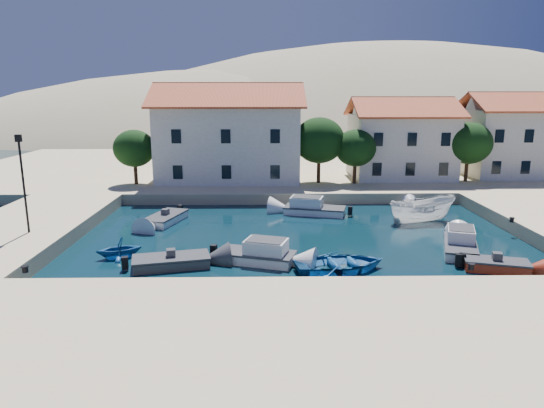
{
  "coord_description": "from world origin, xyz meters",
  "views": [
    {
      "loc": [
        -2.41,
        -22.09,
        9.66
      ],
      "look_at": [
        -1.86,
        11.51,
        2.0
      ],
      "focal_mm": 32.0,
      "sensor_mm": 36.0,
      "label": 1
    }
  ],
  "objects": [
    {
      "name": "quay_west",
      "position": [
        -19.0,
        10.0,
        0.5
      ],
      "size": [
        8.0,
        20.0,
        1.0
      ],
      "primitive_type": "cube",
      "color": "#CEB58D",
      "rests_on": "ground"
    },
    {
      "name": "cabin_cruiser_north",
      "position": [
        1.73,
        16.51,
        0.48
      ],
      "size": [
        5.29,
        3.28,
        1.6
      ],
      "rotation": [
        0.0,
        0.0,
        2.88
      ],
      "color": "white",
      "rests_on": "ground"
    },
    {
      "name": "motorboat_grey_sw",
      "position": [
        -7.74,
        4.22,
        0.29
      ],
      "size": [
        4.64,
        2.84,
        1.25
      ],
      "rotation": [
        0.0,
        0.0,
        0.23
      ],
      "color": "#37383D",
      "rests_on": "ground"
    },
    {
      "name": "quay_north",
      "position": [
        2.0,
        38.0,
        0.5
      ],
      "size": [
        80.0,
        36.0,
        1.0
      ],
      "primitive_type": "cube",
      "color": "#CEB58D",
      "rests_on": "ground"
    },
    {
      "name": "ground",
      "position": [
        0.0,
        0.0,
        0.0
      ],
      "size": [
        400.0,
        400.0,
        0.0
      ],
      "primitive_type": "plane",
      "color": "black",
      "rests_on": "ground"
    },
    {
      "name": "hills",
      "position": [
        20.64,
        123.62,
        -23.4
      ],
      "size": [
        254.0,
        176.0,
        99.0
      ],
      "color": "tan",
      "rests_on": "ground"
    },
    {
      "name": "rowboat_south",
      "position": [
        1.83,
        3.52,
        0.0
      ],
      "size": [
        5.73,
        4.57,
        1.06
      ],
      "primitive_type": "imported",
      "rotation": [
        0.0,
        0.0,
        1.76
      ],
      "color": "#1B5694",
      "rests_on": "ground"
    },
    {
      "name": "cabin_cruiser_south",
      "position": [
        -2.92,
        4.95,
        0.48
      ],
      "size": [
        4.94,
        3.24,
        1.6
      ],
      "rotation": [
        0.0,
        0.0,
        -0.31
      ],
      "color": "white",
      "rests_on": "ground"
    },
    {
      "name": "motorboat_white_west",
      "position": [
        -10.01,
        14.08,
        0.29
      ],
      "size": [
        3.06,
        4.69,
        1.25
      ],
      "rotation": [
        0.0,
        0.0,
        -1.86
      ],
      "color": "white",
      "rests_on": "ground"
    },
    {
      "name": "motorboat_red_se",
      "position": [
        10.54,
        3.31,
        0.3
      ],
      "size": [
        3.7,
        2.41,
        1.25
      ],
      "rotation": [
        0.0,
        0.0,
        -0.28
      ],
      "color": "maroon",
      "rests_on": "ground"
    },
    {
      "name": "rowboat_west",
      "position": [
        -11.17,
        5.91,
        0.0
      ],
      "size": [
        3.33,
        3.13,
        1.4
      ],
      "primitive_type": "imported",
      "rotation": [
        0.0,
        0.0,
        -1.18
      ],
      "color": "#1B5694",
      "rests_on": "ground"
    },
    {
      "name": "motorboat_white_ne",
      "position": [
        10.55,
        17.49,
        0.3
      ],
      "size": [
        1.6,
        3.4,
        1.25
      ],
      "rotation": [
        0.0,
        0.0,
        1.57
      ],
      "color": "white",
      "rests_on": "ground"
    },
    {
      "name": "quay_south",
      "position": [
        0.0,
        -6.0,
        0.5
      ],
      "size": [
        52.0,
        12.0,
        1.0
      ],
      "primitive_type": "cube",
      "color": "#CEB58D",
      "rests_on": "ground"
    },
    {
      "name": "trees",
      "position": [
        4.51,
        25.46,
        4.84
      ],
      "size": [
        37.3,
        5.3,
        6.45
      ],
      "color": "#382314",
      "rests_on": "quay_north"
    },
    {
      "name": "cabin_cruiser_east",
      "position": [
        9.81,
        6.55,
        0.48
      ],
      "size": [
        3.35,
        5.05,
        1.6
      ],
      "rotation": [
        0.0,
        0.0,
        1.23
      ],
      "color": "white",
      "rests_on": "ground"
    },
    {
      "name": "bollards",
      "position": [
        2.8,
        3.87,
        1.15
      ],
      "size": [
        29.36,
        9.56,
        0.3
      ],
      "color": "black",
      "rests_on": "ground"
    },
    {
      "name": "boat_east",
      "position": [
        9.73,
        13.87,
        0.0
      ],
      "size": [
        5.89,
        3.4,
        2.14
      ],
      "primitive_type": "imported",
      "rotation": [
        0.0,
        0.0,
        1.82
      ],
      "color": "white",
      "rests_on": "ground"
    },
    {
      "name": "building_left",
      "position": [
        -6.0,
        28.0,
        5.94
      ],
      "size": [
        14.7,
        9.45,
        9.7
      ],
      "color": "beige",
      "rests_on": "quay_north"
    },
    {
      "name": "building_mid",
      "position": [
        12.0,
        29.0,
        5.22
      ],
      "size": [
        10.5,
        8.4,
        8.3
      ],
      "color": "beige",
      "rests_on": "quay_north"
    },
    {
      "name": "lamppost",
      "position": [
        -17.5,
        8.0,
        4.75
      ],
      "size": [
        0.35,
        0.25,
        6.22
      ],
      "color": "black",
      "rests_on": "quay_west"
    },
    {
      "name": "building_right",
      "position": [
        24.0,
        30.0,
        5.47
      ],
      "size": [
        9.45,
        8.4,
        8.8
      ],
      "color": "beige",
      "rests_on": "quay_north"
    }
  ]
}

